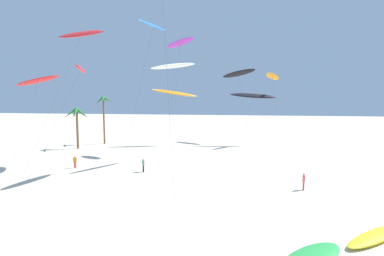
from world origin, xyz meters
name	(u,v)px	position (x,y,z in m)	size (l,w,h in m)	color
palm_tree_0	(77,116)	(-20.25, 40.39, 5.64)	(4.30, 4.74, 7.17)	brown
palm_tree_1	(104,105)	(-18.10, 46.37, 7.52)	(3.35, 3.62, 9.16)	brown
flying_kite_0	(239,73)	(7.16, 55.14, 13.80)	(7.07, 4.38, 15.00)	black
flying_kite_1	(253,96)	(9.99, 50.26, 9.23)	(8.82, 10.40, 10.05)	black
flying_kite_2	(180,43)	(-1.82, 40.02, 17.49)	(5.09, 8.57, 18.50)	purple
flying_kite_3	(175,93)	(-4.55, 47.75, 9.76)	(8.35, 9.37, 10.81)	orange
flying_kite_4	(153,26)	(-2.23, 26.58, 17.07)	(4.11, 6.83, 17.63)	blue
flying_kite_5	(174,66)	(-0.96, 31.97, 13.05)	(5.23, 7.77, 14.06)	white
flying_kite_6	(82,34)	(-10.52, 25.42, 16.20)	(5.63, 10.93, 17.03)	red
flying_kite_7	(80,69)	(-12.49, 28.40, 12.51)	(3.76, 10.42, 13.29)	red
flying_kite_8	(273,76)	(13.46, 50.23, 12.77)	(3.55, 11.10, 13.67)	orange
flying_kite_9	(38,81)	(-19.36, 29.41, 11.15)	(5.52, 7.74, 12.21)	red
grounded_kite_0	(312,256)	(11.97, 8.47, 0.20)	(4.59, 4.66, 0.39)	green
grounded_kite_1	(377,236)	(16.49, 11.73, 0.21)	(5.38, 4.91, 0.42)	yellow
person_foreground_walker	(143,165)	(-3.47, 25.96, 0.89)	(0.34, 0.43, 1.62)	black
person_near_right	(304,181)	(13.97, 21.62, 0.90)	(0.28, 0.49, 1.64)	red
person_mid_field	(75,161)	(-12.63, 26.54, 0.90)	(0.48, 0.29, 1.64)	red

